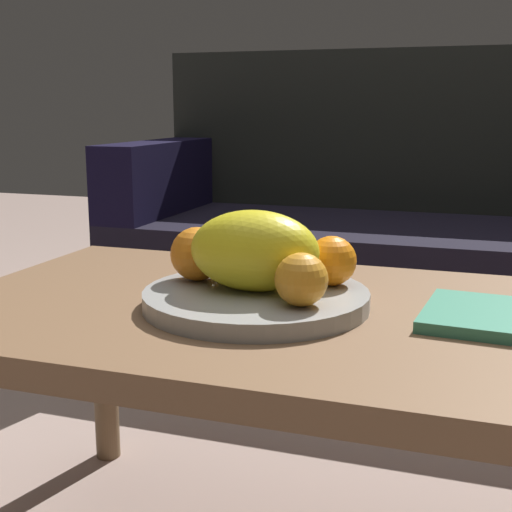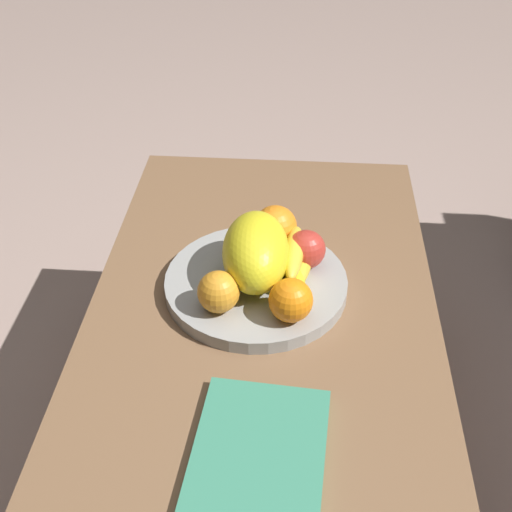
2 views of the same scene
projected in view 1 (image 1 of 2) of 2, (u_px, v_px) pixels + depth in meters
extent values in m
cube|color=brown|center=(289.00, 320.00, 1.01)|extent=(1.02, 0.60, 0.04)
cylinder|color=brown|center=(104.00, 365.00, 1.45)|extent=(0.05, 0.05, 0.40)
cube|color=black|center=(412.00, 290.00, 2.05)|extent=(1.70, 0.70, 0.40)
cube|color=black|center=(429.00, 131.00, 2.21)|extent=(1.70, 0.14, 0.50)
cube|color=black|center=(167.00, 176.00, 2.23)|extent=(0.14, 0.70, 0.22)
cylinder|color=#9C9C99|center=(256.00, 299.00, 1.01)|extent=(0.32, 0.32, 0.03)
ellipsoid|color=yellow|center=(254.00, 251.00, 0.99)|extent=(0.19, 0.12, 0.12)
sphere|color=orange|center=(332.00, 261.00, 1.02)|extent=(0.07, 0.07, 0.07)
sphere|color=orange|center=(197.00, 254.00, 1.05)|extent=(0.08, 0.08, 0.08)
sphere|color=orange|center=(301.00, 280.00, 0.92)|extent=(0.07, 0.07, 0.07)
sphere|color=#BA342A|center=(247.00, 252.00, 1.09)|extent=(0.07, 0.07, 0.07)
ellipsoid|color=gold|center=(251.00, 265.00, 1.09)|extent=(0.15, 0.05, 0.03)
ellipsoid|color=yellow|center=(263.00, 269.00, 1.06)|extent=(0.15, 0.07, 0.03)
ellipsoid|color=yellow|center=(255.00, 250.00, 1.06)|extent=(0.15, 0.04, 0.03)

